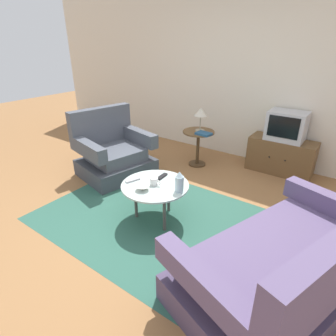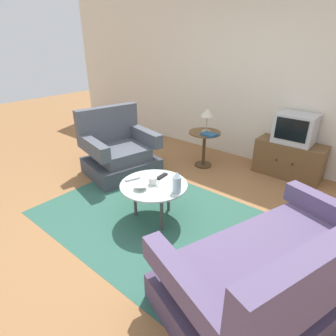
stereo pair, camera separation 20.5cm
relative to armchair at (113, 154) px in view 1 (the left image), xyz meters
name	(u,v)px [view 1 (the left image)]	position (x,y,z in m)	size (l,w,h in m)	color
ground_plane	(164,220)	(1.35, -0.54, -0.32)	(16.00, 16.00, 0.00)	olive
back_wall	(253,76)	(1.35, 1.83, 1.03)	(9.00, 0.12, 2.70)	beige
area_rug	(156,218)	(1.26, -0.58, -0.32)	(2.60, 1.89, 0.00)	#2D5B4C
armchair	(113,154)	(0.00, 0.00, 0.00)	(1.04, 1.14, 0.96)	#3E424B
couch	(287,267)	(2.73, -0.79, -0.03)	(1.49, 1.94, 0.92)	#4B3E5C
coffee_table	(155,188)	(1.26, -0.58, 0.09)	(0.74, 0.74, 0.45)	#B2C6C1
side_table	(198,141)	(0.88, 1.01, 0.10)	(0.50, 0.50, 0.57)	brown
tv_stand	(281,156)	(2.04, 1.53, -0.05)	(0.95, 0.43, 0.52)	brown
television	(287,126)	(2.04, 1.54, 0.42)	(0.53, 0.40, 0.42)	#B7B7BC
table_lamp	(201,113)	(0.90, 1.02, 0.54)	(0.20, 0.20, 0.37)	#9E937A
vase	(179,182)	(1.56, -0.55, 0.24)	(0.09, 0.09, 0.23)	silver
mug	(154,181)	(1.26, -0.59, 0.17)	(0.13, 0.09, 0.08)	white
bowl	(143,188)	(1.23, -0.75, 0.16)	(0.14, 0.14, 0.05)	silver
tv_remote_dark	(162,176)	(1.22, -0.40, 0.14)	(0.06, 0.17, 0.02)	black
tv_remote_silver	(133,180)	(1.01, -0.66, 0.14)	(0.09, 0.17, 0.02)	#B2B2B7
book	(204,134)	(1.03, 0.90, 0.27)	(0.24, 0.18, 0.03)	navy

